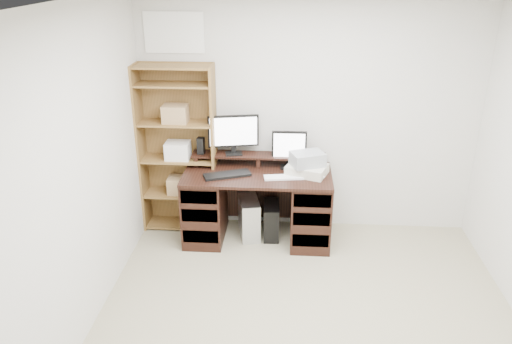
# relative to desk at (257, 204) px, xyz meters

# --- Properties ---
(room) EXTENTS (3.54, 4.04, 2.54)m
(room) POSITION_rel_desk_xyz_m (0.50, -1.64, 0.86)
(room) COLOR gray
(room) RESTS_ON ground
(desk) EXTENTS (1.50, 0.70, 0.75)m
(desk) POSITION_rel_desk_xyz_m (0.00, 0.00, 0.00)
(desk) COLOR black
(desk) RESTS_ON ground
(riser_shelf) EXTENTS (1.40, 0.22, 0.12)m
(riser_shelf) POSITION_rel_desk_xyz_m (-0.00, 0.21, 0.45)
(riser_shelf) COLOR black
(riser_shelf) RESTS_ON desk
(monitor_wide) EXTENTS (0.52, 0.17, 0.42)m
(monitor_wide) POSITION_rel_desk_xyz_m (-0.26, 0.21, 0.71)
(monitor_wide) COLOR black
(monitor_wide) RESTS_ON riser_shelf
(monitor_small) EXTENTS (0.36, 0.13, 0.39)m
(monitor_small) POSITION_rel_desk_xyz_m (0.31, 0.17, 0.57)
(monitor_small) COLOR black
(monitor_small) RESTS_ON desk
(speaker) EXTENTS (0.08, 0.08, 0.18)m
(speaker) POSITION_rel_desk_xyz_m (-0.60, 0.19, 0.57)
(speaker) COLOR black
(speaker) RESTS_ON riser_shelf
(keyboard_black) EXTENTS (0.49, 0.31, 0.03)m
(keyboard_black) POSITION_rel_desk_xyz_m (-0.30, -0.10, 0.37)
(keyboard_black) COLOR black
(keyboard_black) RESTS_ON desk
(keyboard_white) EXTENTS (0.40, 0.18, 0.02)m
(keyboard_white) POSITION_rel_desk_xyz_m (0.27, -0.11, 0.37)
(keyboard_white) COLOR white
(keyboard_white) RESTS_ON desk
(mouse) EXTENTS (0.11, 0.08, 0.04)m
(mouse) POSITION_rel_desk_xyz_m (0.63, -0.10, 0.38)
(mouse) COLOR silver
(mouse) RESTS_ON desk
(printer) EXTENTS (0.46, 0.40, 0.10)m
(printer) POSITION_rel_desk_xyz_m (0.50, 0.00, 0.41)
(printer) COLOR beige
(printer) RESTS_ON desk
(basket) EXTENTS (0.38, 0.33, 0.14)m
(basket) POSITION_rel_desk_xyz_m (0.50, 0.00, 0.52)
(basket) COLOR #93999D
(basket) RESTS_ON printer
(tower_silver) EXTENTS (0.27, 0.46, 0.43)m
(tower_silver) POSITION_rel_desk_xyz_m (-0.09, 0.05, -0.18)
(tower_silver) COLOR #BBBDC2
(tower_silver) RESTS_ON ground
(tower_black) EXTENTS (0.18, 0.38, 0.37)m
(tower_black) POSITION_rel_desk_xyz_m (0.14, 0.05, -0.20)
(tower_black) COLOR black
(tower_black) RESTS_ON ground
(bookshelf) EXTENTS (0.80, 0.30, 1.80)m
(bookshelf) POSITION_rel_desk_xyz_m (-0.85, 0.21, 0.53)
(bookshelf) COLOR olive
(bookshelf) RESTS_ON ground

